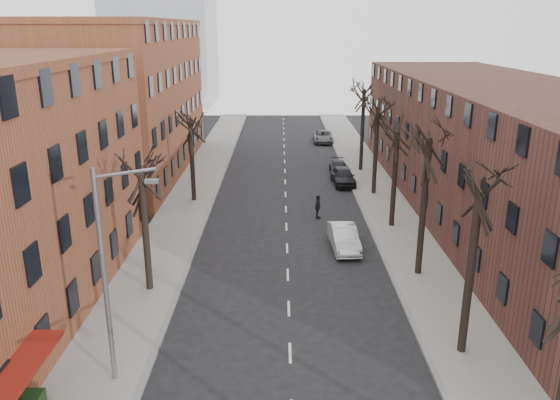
{
  "coord_description": "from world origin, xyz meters",
  "views": [
    {
      "loc": [
        -0.42,
        -9.04,
        13.86
      ],
      "look_at": [
        -0.46,
        21.86,
        4.0
      ],
      "focal_mm": 35.0,
      "sensor_mm": 36.0,
      "label": 1
    }
  ],
  "objects": [
    {
      "name": "sidewalk_left",
      "position": [
        -8.0,
        35.0,
        0.07
      ],
      "size": [
        4.0,
        90.0,
        0.15
      ],
      "primitive_type": "cube",
      "color": "gray",
      "rests_on": "ground"
    },
    {
      "name": "sidewalk_right",
      "position": [
        8.0,
        35.0,
        0.07
      ],
      "size": [
        4.0,
        90.0,
        0.15
      ],
      "primitive_type": "cube",
      "color": "gray",
      "rests_on": "ground"
    },
    {
      "name": "building_left_far",
      "position": [
        -16.0,
        44.0,
        7.0
      ],
      "size": [
        12.0,
        28.0,
        14.0
      ],
      "primitive_type": "cube",
      "color": "brown",
      "rests_on": "ground"
    },
    {
      "name": "building_right",
      "position": [
        16.0,
        30.0,
        5.0
      ],
      "size": [
        12.0,
        50.0,
        10.0
      ],
      "primitive_type": "cube",
      "color": "#4D2D24",
      "rests_on": "ground"
    },
    {
      "name": "tree_right_b",
      "position": [
        7.6,
        12.0,
        0.0
      ],
      "size": [
        5.2,
        5.2,
        10.8
      ],
      "primitive_type": null,
      "color": "black",
      "rests_on": "ground"
    },
    {
      "name": "tree_right_c",
      "position": [
        7.6,
        20.0,
        0.0
      ],
      "size": [
        5.2,
        5.2,
        11.6
      ],
      "primitive_type": null,
      "color": "black",
      "rests_on": "ground"
    },
    {
      "name": "tree_right_d",
      "position": [
        7.6,
        28.0,
        0.0
      ],
      "size": [
        5.2,
        5.2,
        10.0
      ],
      "primitive_type": null,
      "color": "black",
      "rests_on": "ground"
    },
    {
      "name": "tree_right_e",
      "position": [
        7.6,
        36.0,
        0.0
      ],
      "size": [
        5.2,
        5.2,
        10.8
      ],
      "primitive_type": null,
      "color": "black",
      "rests_on": "ground"
    },
    {
      "name": "tree_right_f",
      "position": [
        7.6,
        44.0,
        0.0
      ],
      "size": [
        5.2,
        5.2,
        11.6
      ],
      "primitive_type": null,
      "color": "black",
      "rests_on": "ground"
    },
    {
      "name": "tree_left_a",
      "position": [
        -7.6,
        18.0,
        0.0
      ],
      "size": [
        5.2,
        5.2,
        9.5
      ],
      "primitive_type": null,
      "color": "black",
      "rests_on": "ground"
    },
    {
      "name": "tree_left_b",
      "position": [
        -7.6,
        34.0,
        0.0
      ],
      "size": [
        5.2,
        5.2,
        9.5
      ],
      "primitive_type": null,
      "color": "black",
      "rests_on": "ground"
    },
    {
      "name": "streetlight",
      "position": [
        -7.03,
        10.0,
        5.01
      ],
      "size": [
        2.45,
        0.22,
        9.03
      ],
      "color": "slate",
      "rests_on": "ground"
    },
    {
      "name": "silver_sedan",
      "position": [
        3.7,
        23.96,
        0.76
      ],
      "size": [
        1.84,
        4.68,
        1.52
      ],
      "primitive_type": "imported",
      "rotation": [
        0.0,
        0.0,
        0.05
      ],
      "color": "silver",
      "rests_on": "ground"
    },
    {
      "name": "parked_car_near",
      "position": [
        5.3,
        39.13,
        0.8
      ],
      "size": [
        2.15,
        4.79,
        1.6
      ],
      "primitive_type": "imported",
      "rotation": [
        0.0,
        0.0,
        0.06
      ],
      "color": "black",
      "rests_on": "ground"
    },
    {
      "name": "parked_car_mid",
      "position": [
        5.3,
        43.05,
        0.62
      ],
      "size": [
        1.78,
        4.28,
        1.23
      ],
      "primitive_type": "imported",
      "rotation": [
        0.0,
        0.0,
        -0.01
      ],
      "color": "black",
      "rests_on": "ground"
    },
    {
      "name": "parked_car_far",
      "position": [
        4.89,
        58.32,
        0.71
      ],
      "size": [
        2.45,
        5.15,
        1.42
      ],
      "primitive_type": "imported",
      "rotation": [
        0.0,
        0.0,
        -0.02
      ],
      "color": "#575A5F",
      "rests_on": "ground"
    },
    {
      "name": "pedestrian_crossing",
      "position": [
        2.37,
        29.83,
        0.92
      ],
      "size": [
        0.72,
        1.16,
        1.84
      ],
      "primitive_type": "imported",
      "rotation": [
        0.0,
        0.0,
        1.31
      ],
      "color": "black",
      "rests_on": "ground"
    }
  ]
}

